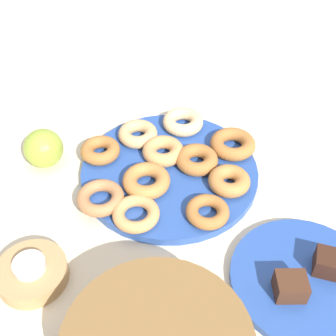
{
  "coord_description": "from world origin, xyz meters",
  "views": [
    {
      "loc": [
        -0.06,
        0.65,
        0.65
      ],
      "look_at": [
        0.0,
        0.03,
        0.05
      ],
      "focal_mm": 47.39,
      "sensor_mm": 36.0,
      "label": 1
    }
  ],
  "objects_px": {
    "donut_7": "(146,181)",
    "candle_holder": "(32,273)",
    "donut_5": "(101,198)",
    "cake_plate": "(305,280)",
    "tealight": "(29,265)",
    "donut_0": "(207,212)",
    "donut_1": "(138,134)",
    "donut_9": "(229,181)",
    "donut_3": "(100,150)",
    "donut_4": "(136,214)",
    "donut_8": "(233,144)",
    "donut_plate": "(169,172)",
    "donut_2": "(183,122)",
    "donut_6": "(197,160)",
    "apple": "(43,148)",
    "brownie_far": "(291,286)",
    "brownie_near": "(330,263)",
    "donut_10": "(163,151)"
  },
  "relations": [
    {
      "from": "donut_7",
      "to": "candle_holder",
      "type": "distance_m",
      "value": 0.27
    },
    {
      "from": "donut_5",
      "to": "cake_plate",
      "type": "relative_size",
      "value": 0.36
    },
    {
      "from": "tealight",
      "to": "donut_0",
      "type": "bearing_deg",
      "value": -152.37
    },
    {
      "from": "donut_1",
      "to": "donut_9",
      "type": "xyz_separation_m",
      "value": [
        -0.2,
        0.13,
        0.0
      ]
    },
    {
      "from": "donut_3",
      "to": "donut_4",
      "type": "distance_m",
      "value": 0.19
    },
    {
      "from": "donut_0",
      "to": "donut_8",
      "type": "xyz_separation_m",
      "value": [
        -0.05,
        -0.19,
        0.0
      ]
    },
    {
      "from": "cake_plate",
      "to": "tealight",
      "type": "relative_size",
      "value": 4.64
    },
    {
      "from": "donut_plate",
      "to": "donut_7",
      "type": "height_order",
      "value": "donut_7"
    },
    {
      "from": "donut_3",
      "to": "donut_5",
      "type": "relative_size",
      "value": 0.92
    },
    {
      "from": "donut_7",
      "to": "donut_9",
      "type": "height_order",
      "value": "same"
    },
    {
      "from": "donut_2",
      "to": "tealight",
      "type": "distance_m",
      "value": 0.46
    },
    {
      "from": "donut_1",
      "to": "donut_6",
      "type": "bearing_deg",
      "value": 151.95
    },
    {
      "from": "donut_0",
      "to": "apple",
      "type": "bearing_deg",
      "value": -20.57
    },
    {
      "from": "donut_8",
      "to": "brownie_far",
      "type": "bearing_deg",
      "value": 104.64
    },
    {
      "from": "donut_8",
      "to": "cake_plate",
      "type": "xyz_separation_m",
      "value": [
        -0.12,
        0.3,
        -0.02
      ]
    },
    {
      "from": "donut_7",
      "to": "donut_5",
      "type": "bearing_deg",
      "value": 32.29
    },
    {
      "from": "donut_2",
      "to": "donut_8",
      "type": "bearing_deg",
      "value": 149.28
    },
    {
      "from": "donut_4",
      "to": "brownie_far",
      "type": "xyz_separation_m",
      "value": [
        -0.26,
        0.13,
        0.0
      ]
    },
    {
      "from": "donut_4",
      "to": "brownie_near",
      "type": "xyz_separation_m",
      "value": [
        -0.33,
        0.08,
        0.0
      ]
    },
    {
      "from": "donut_4",
      "to": "cake_plate",
      "type": "distance_m",
      "value": 0.31
    },
    {
      "from": "cake_plate",
      "to": "candle_holder",
      "type": "bearing_deg",
      "value": 4.51
    },
    {
      "from": "donut_3",
      "to": "brownie_near",
      "type": "xyz_separation_m",
      "value": [
        -0.43,
        0.24,
        0.0
      ]
    },
    {
      "from": "donut_4",
      "to": "donut_8",
      "type": "distance_m",
      "value": 0.27
    },
    {
      "from": "donut_0",
      "to": "donut_8",
      "type": "bearing_deg",
      "value": -103.81
    },
    {
      "from": "donut_2",
      "to": "donut_8",
      "type": "relative_size",
      "value": 0.95
    },
    {
      "from": "donut_4",
      "to": "cake_plate",
      "type": "bearing_deg",
      "value": 161.95
    },
    {
      "from": "donut_4",
      "to": "candle_holder",
      "type": "height_order",
      "value": "donut_4"
    },
    {
      "from": "donut_10",
      "to": "brownie_near",
      "type": "xyz_separation_m",
      "value": [
        -0.3,
        0.25,
        0.0
      ]
    },
    {
      "from": "cake_plate",
      "to": "donut_3",
      "type": "bearing_deg",
      "value": -33.17
    },
    {
      "from": "donut_plate",
      "to": "donut_0",
      "type": "xyz_separation_m",
      "value": [
        -0.08,
        0.12,
        0.02
      ]
    },
    {
      "from": "donut_1",
      "to": "apple",
      "type": "bearing_deg",
      "value": 22.15
    },
    {
      "from": "donut_0",
      "to": "brownie_near",
      "type": "distance_m",
      "value": 0.22
    },
    {
      "from": "donut_3",
      "to": "brownie_near",
      "type": "bearing_deg",
      "value": 150.98
    },
    {
      "from": "donut_2",
      "to": "cake_plate",
      "type": "relative_size",
      "value": 0.37
    },
    {
      "from": "donut_6",
      "to": "apple",
      "type": "distance_m",
      "value": 0.32
    },
    {
      "from": "donut_0",
      "to": "donut_2",
      "type": "relative_size",
      "value": 0.89
    },
    {
      "from": "donut_9",
      "to": "apple",
      "type": "bearing_deg",
      "value": -7.37
    },
    {
      "from": "donut_4",
      "to": "tealight",
      "type": "bearing_deg",
      "value": 40.38
    },
    {
      "from": "donut_4",
      "to": "donut_5",
      "type": "xyz_separation_m",
      "value": [
        0.07,
        -0.03,
        0.0
      ]
    },
    {
      "from": "donut_7",
      "to": "tealight",
      "type": "xyz_separation_m",
      "value": [
        0.16,
        0.21,
        0.01
      ]
    },
    {
      "from": "cake_plate",
      "to": "donut_4",
      "type": "bearing_deg",
      "value": -18.05
    },
    {
      "from": "donut_2",
      "to": "donut_1",
      "type": "bearing_deg",
      "value": 28.56
    },
    {
      "from": "donut_2",
      "to": "donut_4",
      "type": "height_order",
      "value": "donut_2"
    },
    {
      "from": "donut_1",
      "to": "donut_3",
      "type": "relative_size",
      "value": 1.04
    },
    {
      "from": "donut_1",
      "to": "donut_8",
      "type": "relative_size",
      "value": 0.89
    },
    {
      "from": "tealight",
      "to": "apple",
      "type": "xyz_separation_m",
      "value": [
        0.06,
        -0.28,
        0.0
      ]
    },
    {
      "from": "donut_0",
      "to": "cake_plate",
      "type": "distance_m",
      "value": 0.2
    },
    {
      "from": "donut_0",
      "to": "donut_5",
      "type": "relative_size",
      "value": 0.9
    },
    {
      "from": "donut_5",
      "to": "donut_10",
      "type": "distance_m",
      "value": 0.17
    },
    {
      "from": "donut_1",
      "to": "donut_10",
      "type": "relative_size",
      "value": 0.99
    }
  ]
}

